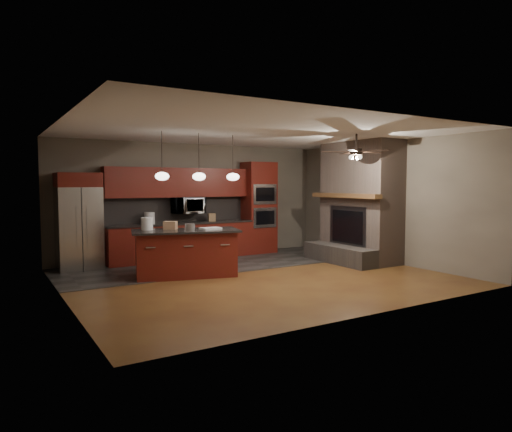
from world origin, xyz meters
TOP-DOWN VIEW (x-y plane):
  - ground at (0.00, 0.00)m, footprint 7.00×7.00m
  - ceiling at (0.00, 0.00)m, footprint 7.00×6.00m
  - back_wall at (0.00, 3.00)m, footprint 7.00×0.02m
  - right_wall at (3.50, 0.00)m, footprint 0.02×6.00m
  - left_wall at (-3.50, 0.00)m, footprint 0.02×6.00m
  - slate_tile_patch at (0.00, 1.80)m, footprint 7.00×2.40m
  - fireplace_column at (3.04, 0.40)m, footprint 1.30×2.10m
  - back_cabinetry at (-0.48, 2.74)m, footprint 3.59×0.64m
  - oven_tower at (1.70, 2.69)m, footprint 0.80×0.63m
  - microwave at (-0.27, 2.75)m, footprint 0.73×0.41m
  - refrigerator at (-2.81, 2.62)m, footprint 0.87×0.75m
  - kitchen_island at (-1.14, 0.82)m, footprint 2.23×1.44m
  - white_bucket at (-1.80, 1.17)m, footprint 0.31×0.31m
  - paint_can at (-1.12, 0.65)m, footprint 0.21×0.21m
  - paint_tray at (-0.70, 0.63)m, footprint 0.41×0.30m
  - cardboard_box at (-1.36, 1.07)m, footprint 0.30×0.29m
  - counter_bucket at (-1.25, 2.70)m, footprint 0.27×0.27m
  - counter_box at (0.30, 2.65)m, footprint 0.20×0.17m
  - pendant_left at (-1.65, 0.70)m, footprint 0.26×0.26m
  - pendant_center at (-0.90, 0.70)m, footprint 0.26×0.26m
  - pendant_right at (-0.15, 0.70)m, footprint 0.26×0.26m
  - ceiling_fan at (1.80, -0.80)m, footprint 1.27×1.33m

SIDE VIEW (x-z plane):
  - ground at x=0.00m, z-range 0.00..0.00m
  - slate_tile_patch at x=0.00m, z-range 0.00..0.01m
  - kitchen_island at x=-1.14m, z-range 0.01..0.93m
  - back_cabinetry at x=-0.48m, z-range -0.21..1.99m
  - paint_tray at x=-0.70m, z-range 0.92..0.96m
  - paint_can at x=-1.12m, z-range 0.92..1.05m
  - counter_box at x=0.30m, z-range 0.90..1.09m
  - cardboard_box at x=-1.36m, z-range 0.92..1.08m
  - refrigerator at x=-2.81m, z-range 0.00..2.05m
  - counter_bucket at x=-1.25m, z-range 0.90..1.17m
  - white_bucket at x=-1.80m, z-range 0.92..1.17m
  - oven_tower at x=1.70m, z-range 0.00..2.38m
  - fireplace_column at x=3.04m, z-range -0.10..2.70m
  - microwave at x=-0.27m, z-range 1.05..1.55m
  - back_wall at x=0.00m, z-range 0.00..2.80m
  - right_wall at x=3.50m, z-range 0.00..2.80m
  - left_wall at x=-3.50m, z-range 0.00..2.80m
  - pendant_left at x=-1.65m, z-range 1.51..2.42m
  - pendant_center at x=-0.90m, z-range 1.51..2.42m
  - pendant_right at x=-0.15m, z-range 1.51..2.42m
  - ceiling_fan at x=1.80m, z-range 2.25..2.66m
  - ceiling at x=0.00m, z-range 2.79..2.81m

